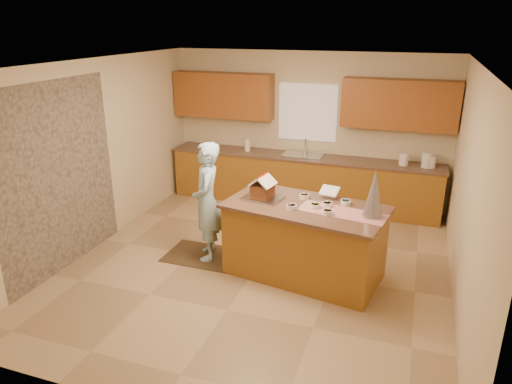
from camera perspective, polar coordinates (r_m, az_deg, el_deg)
floor at (r=6.63m, az=0.26°, el=-8.82°), size 5.50×5.50×0.00m
ceiling at (r=5.83m, az=0.30°, el=15.14°), size 5.50×5.50×0.00m
wall_back at (r=8.65m, az=6.21°, el=7.58°), size 5.50×5.50×0.00m
wall_front at (r=3.80m, az=-13.42°, el=-9.62°), size 5.50×5.50×0.00m
wall_left at (r=7.26m, az=-18.80°, el=4.20°), size 5.50×5.50×0.00m
wall_right at (r=5.83m, az=24.22°, el=-0.25°), size 5.50×5.50×0.00m
stone_accent at (r=6.69m, az=-22.66°, el=1.52°), size 0.00×2.50×2.50m
window_curtain at (r=8.57m, az=6.24°, el=9.50°), size 1.05×0.03×1.00m
back_counter_base at (r=8.61m, az=5.53°, el=1.26°), size 4.80×0.60×0.88m
back_counter_top at (r=8.48m, az=5.63°, el=4.20°), size 4.85×0.63×0.04m
upper_cabinet_left at (r=8.86m, az=-3.94°, el=11.55°), size 1.85×0.35×0.80m
upper_cabinet_right at (r=8.18m, az=16.85°, el=10.05°), size 1.85×0.35×0.80m
sink at (r=8.48m, az=5.63°, el=4.14°), size 0.70×0.45×0.12m
faucet at (r=8.61m, az=5.95°, el=5.53°), size 0.03×0.03×0.28m
island_base at (r=6.23m, az=5.82°, el=-6.03°), size 2.06×1.28×0.94m
island_top at (r=6.03m, az=5.98°, el=-1.82°), size 2.16×1.37×0.04m
table_runner at (r=5.87m, az=10.32°, el=-2.42°), size 1.12×0.56×0.01m
baking_tray at (r=6.20m, az=0.79°, el=-0.72°), size 0.55×0.44×0.03m
cookbook at (r=6.29m, az=8.82°, el=0.13°), size 0.26×0.22×0.10m
tinsel_tree at (r=5.72m, az=14.01°, el=-0.17°), size 0.27×0.27×0.59m
rug at (r=6.90m, az=-6.05°, el=-7.63°), size 1.13×0.74×0.01m
boy at (r=6.54m, az=-5.92°, el=-1.17°), size 0.60×0.71×1.67m
canister_a at (r=8.24m, az=17.33°, el=3.79°), size 0.15×0.15×0.21m
canister_b at (r=8.24m, az=19.87°, el=3.64°), size 0.17×0.17×0.24m
canister_c at (r=8.24m, az=20.36°, el=3.39°), size 0.13×0.13×0.19m
paper_towel at (r=8.73m, az=-1.03°, el=5.66°), size 0.10×0.10×0.22m
gingerbread_house at (r=6.16m, az=0.80°, el=0.37°), size 0.34×0.34×0.30m
candy_bowls at (r=5.99m, az=7.53°, el=-1.52°), size 0.74×0.57×0.06m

